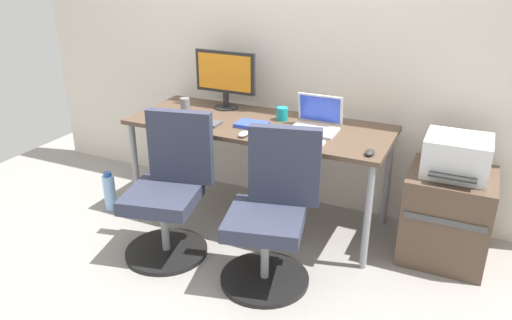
# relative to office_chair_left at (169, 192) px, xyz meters

# --- Properties ---
(ground_plane) EXTENTS (5.28, 5.28, 0.00)m
(ground_plane) POSITION_rel_office_chair_left_xyz_m (0.34, 0.63, -0.42)
(ground_plane) COLOR gray
(back_wall) EXTENTS (4.40, 0.04, 2.60)m
(back_wall) POSITION_rel_office_chair_left_xyz_m (0.34, 1.07, 0.88)
(back_wall) COLOR silver
(back_wall) RESTS_ON ground
(desk) EXTENTS (1.83, 0.71, 0.75)m
(desk) POSITION_rel_office_chair_left_xyz_m (0.34, 0.63, 0.26)
(desk) COLOR brown
(desk) RESTS_ON ground
(office_chair_left) EXTENTS (0.54, 0.54, 0.94)m
(office_chair_left) POSITION_rel_office_chair_left_xyz_m (0.00, 0.00, 0.00)
(office_chair_left) COLOR black
(office_chair_left) RESTS_ON ground
(office_chair_right) EXTENTS (0.54, 0.54, 0.94)m
(office_chair_right) POSITION_rel_office_chair_left_xyz_m (0.71, -0.00, 0.00)
(office_chair_right) COLOR black
(office_chair_right) RESTS_ON ground
(side_cabinet) EXTENTS (0.52, 0.52, 0.59)m
(side_cabinet) POSITION_rel_office_chair_left_xyz_m (1.64, 0.68, -0.13)
(side_cabinet) COLOR brown
(side_cabinet) RESTS_ON ground
(printer) EXTENTS (0.38, 0.40, 0.24)m
(printer) POSITION_rel_office_chair_left_xyz_m (1.64, 0.68, 0.28)
(printer) COLOR silver
(printer) RESTS_ON side_cabinet
(water_bottle_on_floor) EXTENTS (0.09, 0.09, 0.31)m
(water_bottle_on_floor) POSITION_rel_office_chair_left_xyz_m (-0.75, 0.27, -0.28)
(water_bottle_on_floor) COLOR #8CBFF2
(water_bottle_on_floor) RESTS_ON ground
(desktop_monitor) EXTENTS (0.48, 0.18, 0.43)m
(desktop_monitor) POSITION_rel_office_chair_left_xyz_m (-0.03, 0.85, 0.57)
(desktop_monitor) COLOR #262626
(desktop_monitor) RESTS_ON desk
(open_laptop) EXTENTS (0.31, 0.26, 0.23)m
(open_laptop) POSITION_rel_office_chair_left_xyz_m (0.74, 0.67, 0.38)
(open_laptop) COLOR silver
(open_laptop) RESTS_ON desk
(keyboard_by_monitor) EXTENTS (0.34, 0.12, 0.02)m
(keyboard_by_monitor) POSITION_rel_office_chair_left_xyz_m (-0.05, 0.46, 0.33)
(keyboard_by_monitor) COLOR #515156
(keyboard_by_monitor) RESTS_ON desk
(keyboard_by_laptop) EXTENTS (0.34, 0.12, 0.02)m
(keyboard_by_laptop) POSITION_rel_office_chair_left_xyz_m (0.72, 0.39, 0.33)
(keyboard_by_laptop) COLOR silver
(keyboard_by_laptop) RESTS_ON desk
(mouse_by_monitor) EXTENTS (0.06, 0.10, 0.03)m
(mouse_by_monitor) POSITION_rel_office_chair_left_xyz_m (1.17, 0.38, 0.34)
(mouse_by_monitor) COLOR #2D2D2D
(mouse_by_monitor) RESTS_ON desk
(mouse_by_laptop) EXTENTS (0.06, 0.10, 0.03)m
(mouse_by_laptop) POSITION_rel_office_chair_left_xyz_m (0.36, 0.35, 0.34)
(mouse_by_laptop) COLOR silver
(mouse_by_laptop) RESTS_ON desk
(coffee_mug) EXTENTS (0.08, 0.08, 0.09)m
(coffee_mug) POSITION_rel_office_chair_left_xyz_m (0.47, 0.76, 0.37)
(coffee_mug) COLOR teal
(coffee_mug) RESTS_ON desk
(pen_cup) EXTENTS (0.07, 0.07, 0.10)m
(pen_cup) POSITION_rel_office_chair_left_xyz_m (-0.26, 0.63, 0.38)
(pen_cup) COLOR slate
(pen_cup) RESTS_ON desk
(phone_near_laptop) EXTENTS (0.07, 0.14, 0.01)m
(phone_near_laptop) POSITION_rel_office_chair_left_xyz_m (0.53, 0.54, 0.33)
(phone_near_laptop) COLOR black
(phone_near_laptop) RESTS_ON desk
(phone_near_monitor) EXTENTS (0.07, 0.14, 0.01)m
(phone_near_monitor) POSITION_rel_office_chair_left_xyz_m (0.61, 0.88, 0.33)
(phone_near_monitor) COLOR black
(phone_near_monitor) RESTS_ON desk
(notebook) EXTENTS (0.21, 0.15, 0.03)m
(notebook) POSITION_rel_office_chair_left_xyz_m (0.33, 0.54, 0.34)
(notebook) COLOR blue
(notebook) RESTS_ON desk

